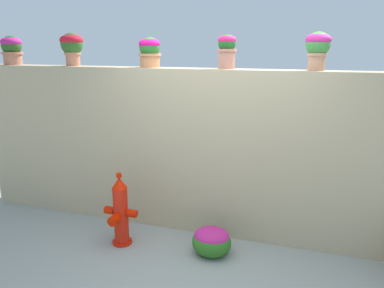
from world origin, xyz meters
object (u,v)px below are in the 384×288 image
potted_plant_4 (318,46)px  potted_plant_0 (12,48)px  fire_hydrant (120,213)px  potted_plant_1 (72,45)px  potted_plant_2 (150,50)px  potted_plant_3 (227,48)px  flower_bush_left (212,240)px

potted_plant_4 → potted_plant_0: bearing=179.9°
fire_hydrant → potted_plant_4: bearing=19.0°
potted_plant_0 → potted_plant_4: 4.00m
potted_plant_0 → potted_plant_1: (0.97, 0.00, 0.04)m
potted_plant_0 → potted_plant_1: size_ratio=0.93×
potted_plant_2 → potted_plant_3: size_ratio=0.93×
potted_plant_3 → flower_bush_left: 2.17m
potted_plant_1 → potted_plant_3: (2.05, 0.01, -0.04)m
potted_plant_0 → fire_hydrant: 2.79m
potted_plant_3 → fire_hydrant: potted_plant_3 is taller
potted_plant_0 → flower_bush_left: bearing=-11.2°
potted_plant_1 → potted_plant_2: (1.09, 0.01, -0.06)m
potted_plant_2 → flower_bush_left: (0.97, -0.61, -2.05)m
potted_plant_2 → flower_bush_left: 2.35m
potted_plant_3 → flower_bush_left: bearing=-88.3°
potted_plant_0 → potted_plant_2: size_ratio=1.08×
potted_plant_2 → potted_plant_1: bearing=-179.5°
fire_hydrant → potted_plant_0: bearing=160.2°
potted_plant_2 → potted_plant_4: potted_plant_4 is taller
potted_plant_0 → fire_hydrant: size_ratio=0.44×
potted_plant_3 → potted_plant_4: size_ratio=0.96×
fire_hydrant → potted_plant_2: bearing=82.1°
potted_plant_1 → potted_plant_2: potted_plant_1 is taller
potted_plant_3 → potted_plant_4: bearing=-1.3°
fire_hydrant → flower_bush_left: fire_hydrant is taller
potted_plant_3 → flower_bush_left: (0.02, -0.61, -2.08)m
potted_plant_3 → potted_plant_4: 0.98m
potted_plant_0 → flower_bush_left: 3.73m
potted_plant_0 → potted_plant_4: potted_plant_4 is taller
potted_plant_2 → fire_hydrant: (-0.10, -0.72, -1.83)m
potted_plant_4 → fire_hydrant: (-2.03, -0.70, -1.88)m
fire_hydrant → potted_plant_3: bearing=34.3°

